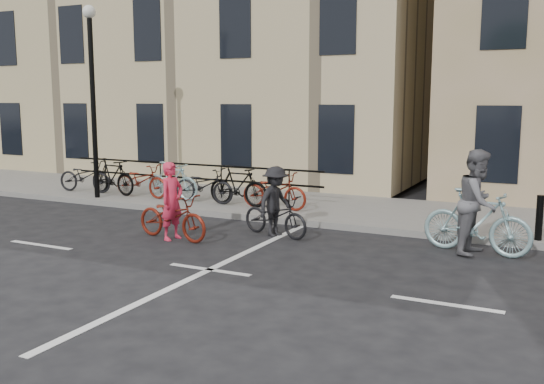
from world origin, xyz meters
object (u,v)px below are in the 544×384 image
at_px(cyclist_grey, 477,212).
at_px(cyclist_pink, 172,213).
at_px(lamp_post, 92,78).
at_px(cyclist_dark, 275,209).

bearing_deg(cyclist_grey, cyclist_pink, 114.19).
height_order(lamp_post, cyclist_grey, lamp_post).
xyz_separation_m(cyclist_pink, cyclist_dark, (1.80, 1.23, 0.03)).
height_order(cyclist_grey, cyclist_dark, cyclist_grey).
relative_size(lamp_post, cyclist_pink, 2.78).
bearing_deg(cyclist_grey, cyclist_dark, 104.04).
distance_m(lamp_post, cyclist_pink, 6.10).
distance_m(lamp_post, cyclist_grey, 10.86).
xyz_separation_m(lamp_post, cyclist_pink, (4.57, -2.78, -2.92)).
xyz_separation_m(lamp_post, cyclist_dark, (6.38, -1.55, -2.90)).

